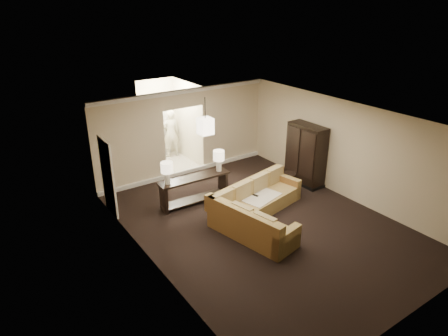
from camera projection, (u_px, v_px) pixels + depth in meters
ground at (262, 224)px, 10.29m from camera, size 8.00×8.00×0.00m
wall_back at (184, 133)px, 12.76m from camera, size 6.00×0.04×2.80m
wall_front at (417, 256)px, 6.70m from camera, size 6.00×0.04×2.80m
wall_left at (152, 209)px, 8.17m from camera, size 0.04×8.00×2.80m
wall_right at (346, 150)px, 11.29m from camera, size 0.04×8.00×2.80m
ceiling at (267, 120)px, 9.18m from camera, size 6.00×8.00×0.02m
crown_molding at (183, 92)px, 12.20m from camera, size 6.00×0.10×0.12m
baseboard at (187, 171)px, 13.25m from camera, size 6.00×0.10×0.12m
side_door at (108, 177)px, 10.45m from camera, size 0.05×0.90×2.10m
foyer at (165, 125)px, 13.82m from camera, size 1.44×2.02×2.80m
sectional_sofa at (258, 209)px, 10.33m from camera, size 3.05×2.79×0.88m
coffee_table at (255, 201)px, 10.98m from camera, size 1.32×1.32×0.45m
console_table at (195, 188)px, 11.18m from camera, size 2.10×0.55×0.80m
armoire at (306, 156)px, 12.26m from camera, size 0.56×1.31×1.89m
drink_table at (289, 177)px, 12.10m from camera, size 0.40×0.40×0.50m
table_lamp_left at (167, 170)px, 10.49m from camera, size 0.32×0.32×0.61m
table_lamp_right at (219, 158)px, 11.28m from camera, size 0.32×0.32×0.61m
pendant_light at (205, 126)px, 11.56m from camera, size 0.38×0.38×1.09m
person at (171, 131)px, 14.31m from camera, size 0.76×0.56×1.94m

